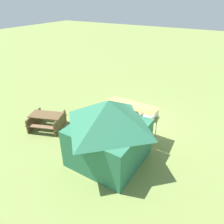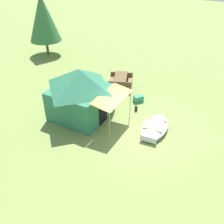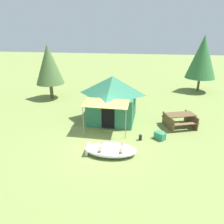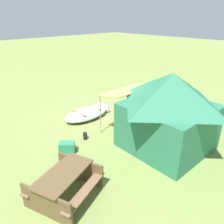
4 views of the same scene
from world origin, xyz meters
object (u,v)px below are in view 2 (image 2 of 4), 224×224
canvas_cabin_tent (80,93)px  fuel_can (136,109)px  beached_rowboat (155,127)px  pine_tree_back_left (43,18)px  picnic_table (121,81)px  cooler_box (138,99)px

canvas_cabin_tent → fuel_can: size_ratio=14.11×
fuel_can → beached_rowboat: bearing=-130.0°
canvas_cabin_tent → pine_tree_back_left: bearing=49.1°
canvas_cabin_tent → fuel_can: 3.36m
beached_rowboat → pine_tree_back_left: bearing=62.3°
picnic_table → pine_tree_back_left: pine_tree_back_left is taller
canvas_cabin_tent → pine_tree_back_left: 10.42m
cooler_box → pine_tree_back_left: pine_tree_back_left is taller
canvas_cabin_tent → cooler_box: 3.83m
picnic_table → cooler_box: size_ratio=3.73×
cooler_box → fuel_can: 1.05m
beached_rowboat → pine_tree_back_left: 13.65m
picnic_table → beached_rowboat: bearing=-134.4°
fuel_can → canvas_cabin_tent: bearing=126.6°
picnic_table → cooler_box: (-1.21, -1.77, -0.30)m
picnic_table → cooler_box: picnic_table is taller
pine_tree_back_left → cooler_box: bearing=-111.2°
beached_rowboat → fuel_can: 2.04m
picnic_table → fuel_can: 3.04m
picnic_table → fuel_can: bearing=-137.5°
canvas_cabin_tent → picnic_table: bearing=-6.2°
cooler_box → pine_tree_back_left: (3.88, 9.99, 2.89)m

